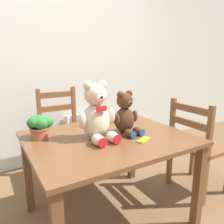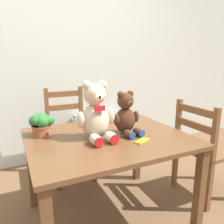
{
  "view_description": "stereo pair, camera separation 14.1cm",
  "coord_description": "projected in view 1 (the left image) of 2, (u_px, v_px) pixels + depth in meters",
  "views": [
    {
      "loc": [
        -0.76,
        -0.87,
        1.26
      ],
      "look_at": [
        0.04,
        0.48,
        0.88
      ],
      "focal_mm": 35.0,
      "sensor_mm": 36.0,
      "label": 1
    },
    {
      "loc": [
        -0.63,
        -0.93,
        1.26
      ],
      "look_at": [
        0.04,
        0.48,
        0.88
      ],
      "focal_mm": 35.0,
      "sensor_mm": 36.0,
      "label": 2
    }
  ],
  "objects": [
    {
      "name": "wooden_chair_behind",
      "position": [
        63.0,
        135.0,
        2.32
      ],
      "size": [
        0.42,
        0.45,
        0.96
      ],
      "rotation": [
        0.0,
        0.0,
        3.14
      ],
      "color": "brown",
      "rests_on": "ground_plane"
    },
    {
      "name": "potted_plant",
      "position": [
        40.0,
        125.0,
        1.56
      ],
      "size": [
        0.18,
        0.16,
        0.17
      ],
      "color": "#9E5138",
      "rests_on": "dining_table"
    },
    {
      "name": "teddy_bear_left",
      "position": [
        97.0,
        115.0,
        1.53
      ],
      "size": [
        0.29,
        0.29,
        0.42
      ],
      "rotation": [
        0.0,
        0.0,
        3.18
      ],
      "color": "beige",
      "rests_on": "dining_table"
    },
    {
      "name": "teddy_bear_right",
      "position": [
        126.0,
        115.0,
        1.67
      ],
      "size": [
        0.23,
        0.24,
        0.33
      ],
      "rotation": [
        0.0,
        0.0,
        3.27
      ],
      "color": "#472819",
      "rests_on": "dining_table"
    },
    {
      "name": "wooden_chair_side",
      "position": [
        197.0,
        146.0,
        2.07
      ],
      "size": [
        0.39,
        0.45,
        0.9
      ],
      "rotation": [
        0.0,
        0.0,
        -1.57
      ],
      "color": "brown",
      "rests_on": "ground_plane"
    },
    {
      "name": "wall_back",
      "position": [
        54.0,
        56.0,
        2.56
      ],
      "size": [
        8.0,
        0.04,
        2.6
      ],
      "primitive_type": "cube",
      "color": "silver",
      "rests_on": "ground_plane"
    },
    {
      "name": "dining_table",
      "position": [
        108.0,
        148.0,
        1.65
      ],
      "size": [
        1.16,
        0.94,
        0.7
      ],
      "color": "brown",
      "rests_on": "ground_plane"
    },
    {
      "name": "chocolate_bar",
      "position": [
        143.0,
        140.0,
        1.53
      ],
      "size": [
        0.13,
        0.09,
        0.01
      ],
      "primitive_type": "cube",
      "rotation": [
        0.0,
        0.0,
        0.42
      ],
      "color": "gold",
      "rests_on": "dining_table"
    },
    {
      "name": "radiator",
      "position": [
        88.0,
        136.0,
        2.93
      ],
      "size": [
        0.63,
        0.1,
        0.58
      ],
      "color": "silver",
      "rests_on": "ground_plane"
    }
  ]
}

